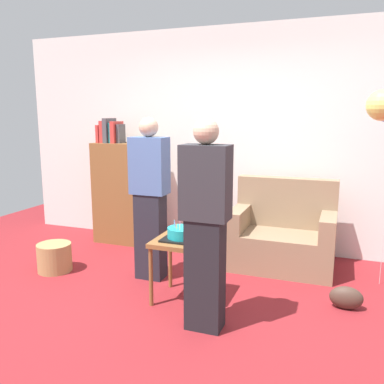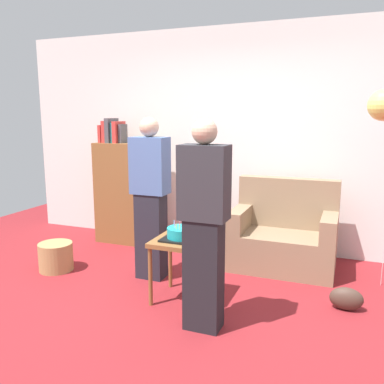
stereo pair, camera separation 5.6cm
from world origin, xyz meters
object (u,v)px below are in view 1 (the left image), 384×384
birthday_cake (182,234)px  couch (283,236)px  side_table (182,248)px  wicker_basket (55,257)px  person_holding_cake (205,225)px  bookshelf (125,191)px  handbag (346,298)px  person_blowing_candles (150,198)px

birthday_cake → couch: bearing=58.1°
couch → side_table: couch is taller
side_table → wicker_basket: size_ratio=1.58×
side_table → person_holding_cake: bearing=-48.7°
couch → bookshelf: (-2.06, 0.17, 0.34)m
birthday_cake → wicker_basket: bearing=174.0°
couch → handbag: couch is taller
side_table → person_holding_cake: size_ratio=0.35×
side_table → handbag: (1.39, 0.32, -0.38)m
person_blowing_candles → wicker_basket: 1.27m
bookshelf → person_holding_cake: 2.42m
person_blowing_candles → person_holding_cake: same height
bookshelf → person_blowing_candles: person_blowing_candles is taller
bookshelf → wicker_basket: 1.31m
couch → person_blowing_candles: (-1.22, -0.79, 0.49)m
person_holding_cake → wicker_basket: size_ratio=4.53×
side_table → handbag: size_ratio=2.03×
handbag → wicker_basket: bearing=-176.8°
bookshelf → wicker_basket: (-0.21, -1.17, -0.53)m
person_holding_cake → wicker_basket: bearing=-6.0°
birthday_cake → wicker_basket: (-1.54, 0.16, -0.47)m
couch → handbag: size_ratio=3.93×
bookshelf → person_holding_cake: size_ratio=0.99×
handbag → couch: bearing=128.7°
side_table → birthday_cake: bearing=126.0°
couch → side_table: (-0.72, -1.16, 0.14)m
side_table → person_blowing_candles: size_ratio=0.35×
side_table → wicker_basket: side_table is taller
person_blowing_candles → handbag: 2.03m
person_holding_cake → handbag: size_ratio=5.82×
birthday_cake → person_blowing_candles: (-0.49, 0.37, 0.21)m
side_table → wicker_basket: (-1.54, 0.16, -0.33)m
handbag → person_holding_cake: bearing=-145.3°
birthday_cake → bookshelf: bearing=135.0°
side_table → person_blowing_candles: 0.71m
bookshelf → side_table: 1.90m
side_table → wicker_basket: bearing=174.0°
couch → person_blowing_candles: size_ratio=0.67×
side_table → handbag: bearing=13.1°
person_holding_cake → side_table: bearing=-38.2°
handbag → side_table: bearing=-166.9°
couch → birthday_cake: size_ratio=3.44×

